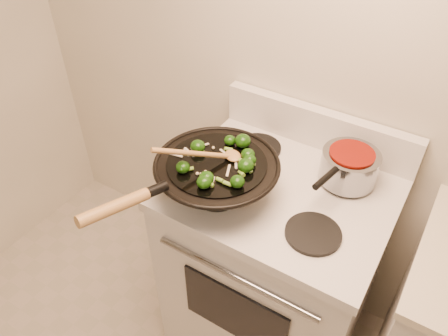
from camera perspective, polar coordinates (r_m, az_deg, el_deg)
The scene contains 5 objects.
stove at distance 1.90m, azimuth 6.49°, elevation -12.43°, with size 0.78×0.67×1.08m.
wok at distance 1.47m, azimuth -1.08°, elevation -1.08°, with size 0.42×0.69×0.21m.
stirfry at distance 1.42m, azimuth 0.09°, elevation 0.96°, with size 0.30×0.29×0.05m.
wooden_spoon at distance 1.41m, azimuth -1.77°, elevation 1.79°, with size 0.20×0.27×0.12m.
saucepan at distance 1.59m, azimuth 16.01°, elevation 0.24°, with size 0.20×0.32×0.12m.
Camera 1 is at (0.16, 0.09, 1.98)m, focal length 35.00 mm.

